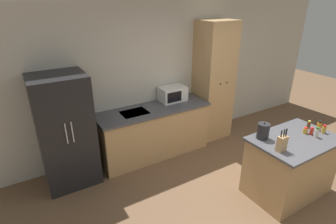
# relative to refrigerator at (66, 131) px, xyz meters

# --- Properties ---
(ground_plane) EXTENTS (14.00, 14.00, 0.00)m
(ground_plane) POSITION_rel_refrigerator_xyz_m (2.19, -1.97, -0.85)
(ground_plane) COLOR brown
(wall_back) EXTENTS (7.20, 0.06, 2.60)m
(wall_back) POSITION_rel_refrigerator_xyz_m (2.19, 0.36, 0.45)
(wall_back) COLOR beige
(wall_back) RESTS_ON ground_plane
(refrigerator) EXTENTS (0.75, 0.69, 1.69)m
(refrigerator) POSITION_rel_refrigerator_xyz_m (0.00, 0.00, 0.00)
(refrigerator) COLOR black
(refrigerator) RESTS_ON ground_plane
(back_counter) EXTENTS (1.99, 0.68, 0.89)m
(back_counter) POSITION_rel_refrigerator_xyz_m (1.45, 0.01, -0.40)
(back_counter) COLOR tan
(back_counter) RESTS_ON ground_plane
(pantry_cabinet) EXTENTS (0.65, 0.58, 2.27)m
(pantry_cabinet) POSITION_rel_refrigerator_xyz_m (2.80, 0.06, 0.29)
(pantry_cabinet) COLOR tan
(pantry_cabinet) RESTS_ON ground_plane
(kitchen_island) EXTENTS (1.20, 0.78, 0.89)m
(kitchen_island) POSITION_rel_refrigerator_xyz_m (2.62, -1.90, -0.40)
(kitchen_island) COLOR tan
(kitchen_island) RESTS_ON ground_plane
(microwave) EXTENTS (0.48, 0.33, 0.26)m
(microwave) POSITION_rel_refrigerator_xyz_m (1.93, 0.15, 0.17)
(microwave) COLOR white
(microwave) RESTS_ON back_counter
(knife_block) EXTENTS (0.12, 0.08, 0.30)m
(knife_block) POSITION_rel_refrigerator_xyz_m (2.17, -1.99, 0.15)
(knife_block) COLOR tan
(knife_block) RESTS_ON kitchen_island
(spice_bottle_tall_dark) EXTENTS (0.06, 0.06, 0.15)m
(spice_bottle_tall_dark) POSITION_rel_refrigerator_xyz_m (3.10, -1.91, 0.11)
(spice_bottle_tall_dark) COLOR orange
(spice_bottle_tall_dark) RESTS_ON kitchen_island
(spice_bottle_short_red) EXTENTS (0.05, 0.05, 0.11)m
(spice_bottle_short_red) POSITION_rel_refrigerator_xyz_m (2.89, -1.94, 0.09)
(spice_bottle_short_red) COLOR #B2281E
(spice_bottle_short_red) RESTS_ON kitchen_island
(spice_bottle_amber_oil) EXTENTS (0.05, 0.05, 0.12)m
(spice_bottle_amber_oil) POSITION_rel_refrigerator_xyz_m (3.08, -2.00, 0.10)
(spice_bottle_amber_oil) COLOR gold
(spice_bottle_amber_oil) RESTS_ON kitchen_island
(spice_bottle_green_herb) EXTENTS (0.05, 0.05, 0.14)m
(spice_bottle_green_herb) POSITION_rel_refrigerator_xyz_m (2.88, -2.01, 0.11)
(spice_bottle_green_herb) COLOR beige
(spice_bottle_green_herb) RESTS_ON kitchen_island
(spice_bottle_pale_salt) EXTENTS (0.06, 0.06, 0.09)m
(spice_bottle_pale_salt) POSITION_rel_refrigerator_xyz_m (2.85, -1.87, 0.08)
(spice_bottle_pale_salt) COLOR gold
(spice_bottle_pale_salt) RESTS_ON kitchen_island
(spice_bottle_orange_cap) EXTENTS (0.05, 0.05, 0.12)m
(spice_bottle_orange_cap) POSITION_rel_refrigerator_xyz_m (3.04, -1.80, 0.10)
(spice_bottle_orange_cap) COLOR #563319
(spice_bottle_orange_cap) RESTS_ON kitchen_island
(kettle) EXTENTS (0.16, 0.16, 0.24)m
(kettle) POSITION_rel_refrigerator_xyz_m (2.23, -1.66, 0.15)
(kettle) COLOR #232326
(kettle) RESTS_ON kitchen_island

